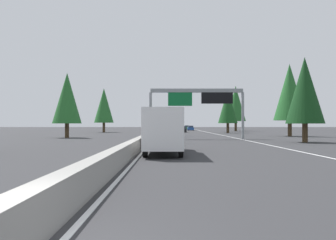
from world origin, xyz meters
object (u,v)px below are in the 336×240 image
Objects in this scene: conifer_right_near at (305,90)px; sign_gantry_overhead at (198,99)px; sedan_distant_b at (187,128)px; conifer_right_mid at (290,92)px; conifer_left_mid at (104,106)px; box_truck_far_center at (164,130)px; conifer_right_far at (228,106)px; sedan_near_center at (191,128)px; pickup_mid_right at (165,135)px; sedan_far_left at (182,129)px; conifer_left_near at (67,98)px; bus_distant_a at (166,126)px; conifer_right_distant at (236,104)px.

sign_gantry_overhead is at bearing 50.81° from conifer_right_near.
conifer_right_mid is at bearing -169.39° from sedan_distant_b.
conifer_right_near is 0.89× the size of conifer_left_mid.
conifer_left_mid reaches higher than box_truck_far_center.
conifer_right_mid is at bearing -163.14° from conifer_right_far.
sedan_distant_b is (17.73, 0.21, 0.00)m from sedan_near_center.
sedan_near_center is (72.74, -7.26, -0.23)m from pickup_mid_right.
conifer_left_mid is at bearing 152.82° from sedan_distant_b.
conifer_left_mid is (-1.01, 18.63, 5.66)m from sedan_far_left.
sign_gantry_overhead is at bearing -19.90° from pickup_mid_right.
sedan_distant_b is at bearing 5.26° from conifer_right_near.
sedan_far_left is at bearing 58.04° from conifer_right_far.
sedan_distant_b is 78.02m from conifer_left_near.
conifer_left_mid is at bearing 53.08° from conifer_right_mid.
box_truck_far_center is 11.15m from pickup_mid_right.
conifer_right_near is at bearing -173.58° from sedan_near_center.
conifer_right_near is 53.82m from conifer_left_mid.
pickup_mid_right is at bearing 174.30° from sedan_near_center.
box_truck_far_center reaches higher than sedan_near_center.
pickup_mid_right is 23.20m from bus_distant_a.
conifer_left_near is at bearing 164.12° from sedan_distant_b.
conifer_left_mid reaches higher than pickup_mid_right.
conifer_right_mid is 34.76m from conifer_left_near.
box_truck_far_center is 0.73× the size of conifer_right_mid.
conifer_left_near is (-7.60, 14.23, 3.98)m from bus_distant_a.
conifer_right_far is (53.80, -13.57, 4.36)m from box_truck_far_center.
conifer_right_far reaches higher than sedan_near_center.
conifer_right_distant reaches higher than conifer_left_mid.
conifer_left_near is (12.50, 29.35, 0.08)m from conifer_right_near.
pickup_mid_right is at bearing 137.30° from conifer_right_mid.
conifer_right_distant is 1.35× the size of conifer_left_near.
sedan_near_center is 0.38× the size of conifer_right_mid.
sedan_distant_b is at bearing 10.61° from conifer_right_mid.
conifer_left_mid is at bearing 31.12° from bus_distant_a.
conifer_right_far is 0.77× the size of conifer_right_distant.
conifer_right_distant is 1.22× the size of conifer_left_mid.
conifer_left_mid reaches higher than conifer_right_near.
box_truck_far_center reaches higher than pickup_mid_right.
conifer_right_near is (14.21, -15.09, 4.00)m from box_truck_far_center.
conifer_right_near is at bearing 175.99° from conifer_right_distant.
conifer_right_far is at bearing -45.77° from conifer_left_near.
bus_distant_a is at bearing 36.95° from conifer_right_near.
conifer_right_mid is at bearing -126.92° from conifer_left_mid.
conifer_right_far is (-30.07, -6.31, 5.29)m from sedan_near_center.
conifer_right_far is at bearing 2.21° from conifer_right_near.
pickup_mid_right reaches higher than sedan_distant_b.
sign_gantry_overhead is at bearing -179.16° from sedan_far_left.
pickup_mid_right is 45.06m from conifer_right_far.
bus_distant_a is 2.61× the size of sedan_distant_b.
conifer_right_far is at bearing 16.86° from conifer_right_mid.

